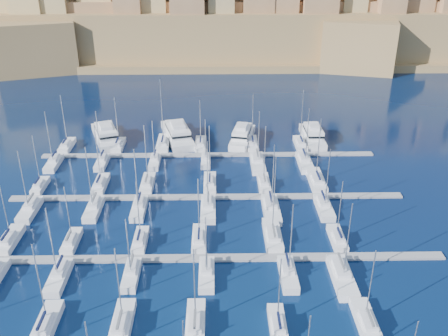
{
  "coord_description": "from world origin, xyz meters",
  "views": [
    {
      "loc": [
        2.08,
        -83.69,
        52.34
      ],
      "look_at": [
        3.61,
        6.0,
        9.0
      ],
      "focal_mm": 40.0,
      "sensor_mm": 36.0,
      "label": 1
    }
  ],
  "objects_px": {
    "sailboat_2": "(122,324)",
    "motor_yacht_d": "(313,135)",
    "motor_yacht_a": "(106,135)",
    "motor_yacht_c": "(242,136)",
    "motor_yacht_b": "(178,133)",
    "sailboat_4": "(278,325)"
  },
  "relations": [
    {
      "from": "motor_yacht_a",
      "to": "motor_yacht_b",
      "type": "relative_size",
      "value": 0.93
    },
    {
      "from": "sailboat_2",
      "to": "motor_yacht_c",
      "type": "bearing_deg",
      "value": 73.32
    },
    {
      "from": "sailboat_4",
      "to": "motor_yacht_b",
      "type": "relative_size",
      "value": 0.6
    },
    {
      "from": "sailboat_2",
      "to": "motor_yacht_b",
      "type": "height_order",
      "value": "sailboat_2"
    },
    {
      "from": "sailboat_4",
      "to": "motor_yacht_a",
      "type": "xyz_separation_m",
      "value": [
        -38.5,
        71.48,
        1.01
      ]
    },
    {
      "from": "motor_yacht_a",
      "to": "motor_yacht_c",
      "type": "bearing_deg",
      "value": -1.85
    },
    {
      "from": "sailboat_2",
      "to": "motor_yacht_d",
      "type": "xyz_separation_m",
      "value": [
        39.99,
        69.65,
        0.98
      ]
    },
    {
      "from": "sailboat_4",
      "to": "motor_yacht_a",
      "type": "relative_size",
      "value": 0.64
    },
    {
      "from": "motor_yacht_a",
      "to": "motor_yacht_c",
      "type": "distance_m",
      "value": 36.9
    },
    {
      "from": "sailboat_2",
      "to": "motor_yacht_d",
      "type": "relative_size",
      "value": 0.85
    },
    {
      "from": "motor_yacht_c",
      "to": "sailboat_2",
      "type": "bearing_deg",
      "value": -106.68
    },
    {
      "from": "sailboat_4",
      "to": "motor_yacht_b",
      "type": "height_order",
      "value": "sailboat_4"
    },
    {
      "from": "sailboat_2",
      "to": "motor_yacht_a",
      "type": "bearing_deg",
      "value": 102.76
    },
    {
      "from": "sailboat_4",
      "to": "motor_yacht_c",
      "type": "distance_m",
      "value": 70.32
    },
    {
      "from": "motor_yacht_a",
      "to": "motor_yacht_c",
      "type": "relative_size",
      "value": 1.16
    },
    {
      "from": "motor_yacht_a",
      "to": "motor_yacht_d",
      "type": "xyz_separation_m",
      "value": [
        56.02,
        -1.13,
        -0.0
      ]
    },
    {
      "from": "sailboat_2",
      "to": "motor_yacht_c",
      "type": "height_order",
      "value": "sailboat_2"
    },
    {
      "from": "motor_yacht_c",
      "to": "motor_yacht_d",
      "type": "xyz_separation_m",
      "value": [
        19.14,
        0.06,
        0.0
      ]
    },
    {
      "from": "motor_yacht_c",
      "to": "motor_yacht_d",
      "type": "bearing_deg",
      "value": 0.19
    },
    {
      "from": "sailboat_2",
      "to": "motor_yacht_b",
      "type": "xyz_separation_m",
      "value": [
        3.29,
        71.44,
        0.98
      ]
    },
    {
      "from": "motor_yacht_d",
      "to": "motor_yacht_b",
      "type": "bearing_deg",
      "value": 177.22
    },
    {
      "from": "motor_yacht_d",
      "to": "motor_yacht_a",
      "type": "bearing_deg",
      "value": 178.84
    }
  ]
}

